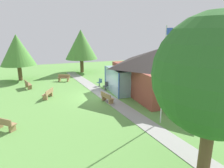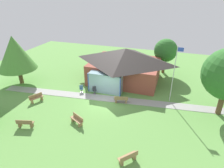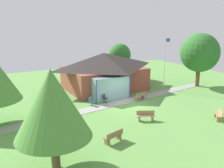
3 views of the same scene
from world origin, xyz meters
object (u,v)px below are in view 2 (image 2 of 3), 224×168
object	(u,v)px
pavilion	(124,64)
bench_rear_near_path	(121,100)
bench_front_left	(25,123)
bench_front_center	(77,120)
bench_front_right	(128,157)
bench_mid_left	(36,98)
patio_chair_west	(81,89)
patio_chair_porch_left	(94,90)
tree_west_hedge	(15,53)
flagpole	(174,73)
tree_behind_pavilion_right	(166,51)

from	to	relation	value
pavilion	bench_rear_near_path	bearing A→B (deg)	-78.25
bench_front_left	bench_front_center	distance (m)	4.61
bench_front_right	bench_front_center	size ratio (longest dim) A/B	0.91
bench_mid_left	patio_chair_west	distance (m)	5.16
patio_chair_porch_left	pavilion	bearing A→B (deg)	-150.86
bench_front_center	patio_chair_west	bearing A→B (deg)	-40.15
bench_rear_near_path	bench_mid_left	size ratio (longest dim) A/B	1.02
tree_west_hedge	bench_front_right	bearing A→B (deg)	-26.24
bench_front_left	patio_chair_west	distance (m)	7.76
bench_rear_near_path	patio_chair_west	xyz separation A→B (m)	(-5.23, 0.88, 0.01)
bench_front_right	patio_chair_west	size ratio (longest dim) A/B	1.63
bench_rear_near_path	tree_west_hedge	bearing A→B (deg)	162.97
bench_front_left	tree_west_hedge	xyz separation A→B (m)	(-6.83, 7.29, 3.72)
flagpole	tree_behind_pavilion_right	xyz separation A→B (m)	(-1.42, 8.11, -0.06)
bench_rear_near_path	bench_front_right	bearing A→B (deg)	-85.00
pavilion	flagpole	size ratio (longest dim) A/B	1.56
bench_front_right	patio_chair_porch_left	size ratio (longest dim) A/B	1.63
patio_chair_porch_left	tree_west_hedge	xyz separation A→B (m)	(-10.31, -0.43, 3.71)
bench_rear_near_path	tree_behind_pavilion_right	bearing A→B (deg)	55.89
flagpole	patio_chair_porch_left	size ratio (longest dim) A/B	7.30
bench_front_right	patio_chair_west	bearing A→B (deg)	85.58
bench_rear_near_path	bench_mid_left	world-z (taller)	same
pavilion	bench_front_left	distance (m)	13.88
tree_west_hedge	tree_behind_pavilion_right	bearing A→B (deg)	28.57
bench_mid_left	bench_rear_near_path	bearing A→B (deg)	134.51
bench_mid_left	bench_front_center	size ratio (longest dim) A/B	1.00
bench_front_right	tree_behind_pavilion_right	size ratio (longest dim) A/B	0.28
bench_rear_near_path	bench_front_center	world-z (taller)	same
bench_mid_left	tree_west_hedge	size ratio (longest dim) A/B	0.24
tree_behind_pavilion_right	tree_west_hedge	xyz separation A→B (m)	(-17.57, -9.57, 0.75)
patio_chair_porch_left	flagpole	bearing A→B (deg)	152.84
bench_front_left	tree_behind_pavilion_right	distance (m)	20.21
flagpole	bench_front_left	xyz separation A→B (m)	(-12.15, -8.75, -3.04)
bench_mid_left	bench_front_center	world-z (taller)	same
bench_front_center	tree_west_hedge	world-z (taller)	tree_west_hedge
pavilion	bench_front_right	distance (m)	13.98
pavilion	bench_front_left	bearing A→B (deg)	-115.29
flagpole	bench_front_left	distance (m)	15.28
tree_west_hedge	flagpole	bearing A→B (deg)	4.38
patio_chair_west	patio_chair_porch_left	bearing A→B (deg)	155.23
flagpole	bench_front_right	world-z (taller)	flagpole
flagpole	tree_west_hedge	size ratio (longest dim) A/B	1.00
patio_chair_west	pavilion	bearing A→B (deg)	-160.90
flagpole	bench_front_right	distance (m)	10.37
tree_behind_pavilion_right	patio_chair_porch_left	bearing A→B (deg)	-128.47
bench_front_left	tree_west_hedge	size ratio (longest dim) A/B	0.25
bench_front_left	patio_chair_porch_left	xyz separation A→B (m)	(3.48, 7.73, 0.01)
bench_rear_near_path	bench_front_center	size ratio (longest dim) A/B	1.02
bench_rear_near_path	patio_chair_porch_left	bearing A→B (deg)	149.01
bench_front_center	patio_chair_porch_left	bearing A→B (deg)	-55.85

